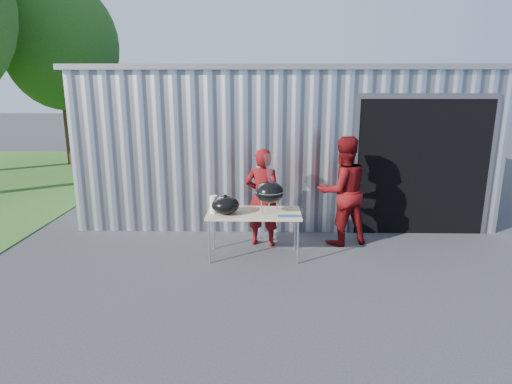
{
  "coord_description": "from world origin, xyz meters",
  "views": [
    {
      "loc": [
        0.39,
        -6.09,
        2.7
      ],
      "look_at": [
        0.26,
        0.63,
        1.05
      ],
      "focal_mm": 30.0,
      "sensor_mm": 36.0,
      "label": 1
    }
  ],
  "objects_px": {
    "folding_table": "(254,214)",
    "person_bystander": "(343,191)",
    "kettle_grill": "(270,187)",
    "person_cook": "(263,197)"
  },
  "relations": [
    {
      "from": "folding_table",
      "to": "person_bystander",
      "type": "distance_m",
      "value": 1.67
    },
    {
      "from": "folding_table",
      "to": "person_cook",
      "type": "height_order",
      "value": "person_cook"
    },
    {
      "from": "folding_table",
      "to": "person_cook",
      "type": "bearing_deg",
      "value": 75.3
    },
    {
      "from": "folding_table",
      "to": "kettle_grill",
      "type": "distance_m",
      "value": 0.52
    },
    {
      "from": "kettle_grill",
      "to": "person_cook",
      "type": "bearing_deg",
      "value": 100.61
    },
    {
      "from": "folding_table",
      "to": "person_bystander",
      "type": "height_order",
      "value": "person_bystander"
    },
    {
      "from": "person_cook",
      "to": "folding_table",
      "type": "bearing_deg",
      "value": 86.6
    },
    {
      "from": "kettle_grill",
      "to": "folding_table",
      "type": "bearing_deg",
      "value": 171.89
    },
    {
      "from": "person_bystander",
      "to": "folding_table",
      "type": "bearing_deg",
      "value": 4.78
    },
    {
      "from": "kettle_grill",
      "to": "person_bystander",
      "type": "distance_m",
      "value": 1.46
    }
  ]
}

